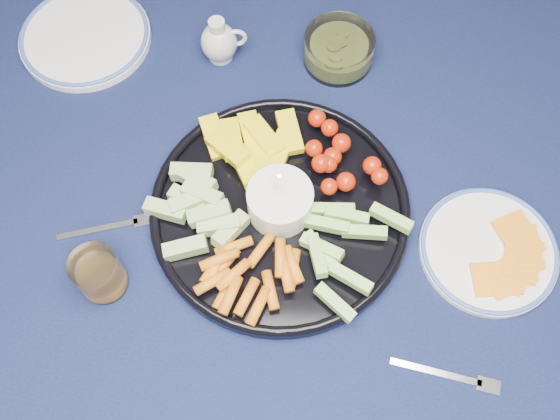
{
  "coord_description": "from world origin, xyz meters",
  "views": [
    {
      "loc": [
        -0.01,
        -0.35,
        1.6
      ],
      "look_at": [
        -0.02,
        0.05,
        0.76
      ],
      "focal_mm": 40.0,
      "sensor_mm": 36.0,
      "label": 1
    }
  ],
  "objects_px": {
    "dining_table": "(294,265)",
    "side_plate_extra": "(85,37)",
    "cheese_plate": "(489,249)",
    "crudite_platter": "(278,208)",
    "pickle_bowl": "(339,50)",
    "juice_tumbler": "(100,275)",
    "creamer_pitcher": "(220,42)"
  },
  "relations": [
    {
      "from": "creamer_pitcher",
      "to": "crudite_platter",
      "type": "bearing_deg",
      "value": -69.6
    },
    {
      "from": "creamer_pitcher",
      "to": "dining_table",
      "type": "bearing_deg",
      "value": -68.25
    },
    {
      "from": "crudite_platter",
      "to": "pickle_bowl",
      "type": "xyz_separation_m",
      "value": [
        0.09,
        0.3,
        0.0
      ]
    },
    {
      "from": "dining_table",
      "to": "pickle_bowl",
      "type": "xyz_separation_m",
      "value": [
        0.06,
        0.34,
        0.11
      ]
    },
    {
      "from": "juice_tumbler",
      "to": "cheese_plate",
      "type": "bearing_deg",
      "value": 7.19
    },
    {
      "from": "crudite_platter",
      "to": "cheese_plate",
      "type": "height_order",
      "value": "crudite_platter"
    },
    {
      "from": "crudite_platter",
      "to": "dining_table",
      "type": "bearing_deg",
      "value": -60.42
    },
    {
      "from": "dining_table",
      "to": "juice_tumbler",
      "type": "distance_m",
      "value": 0.3
    },
    {
      "from": "pickle_bowl",
      "to": "juice_tumbler",
      "type": "distance_m",
      "value": 0.53
    },
    {
      "from": "cheese_plate",
      "to": "crudite_platter",
      "type": "bearing_deg",
      "value": 170.96
    },
    {
      "from": "crudite_platter",
      "to": "creamer_pitcher",
      "type": "distance_m",
      "value": 0.32
    },
    {
      "from": "dining_table",
      "to": "crudite_platter",
      "type": "distance_m",
      "value": 0.12
    },
    {
      "from": "juice_tumbler",
      "to": "creamer_pitcher",
      "type": "bearing_deg",
      "value": 72.2
    },
    {
      "from": "dining_table",
      "to": "pickle_bowl",
      "type": "distance_m",
      "value": 0.37
    },
    {
      "from": "creamer_pitcher",
      "to": "pickle_bowl",
      "type": "distance_m",
      "value": 0.2
    },
    {
      "from": "juice_tumbler",
      "to": "dining_table",
      "type": "bearing_deg",
      "value": 14.81
    },
    {
      "from": "cheese_plate",
      "to": "side_plate_extra",
      "type": "height_order",
      "value": "cheese_plate"
    },
    {
      "from": "creamer_pitcher",
      "to": "cheese_plate",
      "type": "distance_m",
      "value": 0.54
    },
    {
      "from": "side_plate_extra",
      "to": "creamer_pitcher",
      "type": "bearing_deg",
      "value": -6.02
    },
    {
      "from": "dining_table",
      "to": "side_plate_extra",
      "type": "distance_m",
      "value": 0.53
    },
    {
      "from": "crudite_platter",
      "to": "side_plate_extra",
      "type": "xyz_separation_m",
      "value": [
        -0.35,
        0.32,
        -0.01
      ]
    },
    {
      "from": "dining_table",
      "to": "crudite_platter",
      "type": "height_order",
      "value": "crudite_platter"
    },
    {
      "from": "dining_table",
      "to": "creamer_pitcher",
      "type": "height_order",
      "value": "creamer_pitcher"
    },
    {
      "from": "dining_table",
      "to": "side_plate_extra",
      "type": "bearing_deg",
      "value": 135.48
    },
    {
      "from": "pickle_bowl",
      "to": "juice_tumbler",
      "type": "height_order",
      "value": "juice_tumbler"
    },
    {
      "from": "cheese_plate",
      "to": "juice_tumbler",
      "type": "height_order",
      "value": "juice_tumbler"
    },
    {
      "from": "crudite_platter",
      "to": "cheese_plate",
      "type": "xyz_separation_m",
      "value": [
        0.31,
        -0.05,
        -0.01
      ]
    },
    {
      "from": "side_plate_extra",
      "to": "pickle_bowl",
      "type": "bearing_deg",
      "value": -3.31
    },
    {
      "from": "dining_table",
      "to": "side_plate_extra",
      "type": "xyz_separation_m",
      "value": [
        -0.37,
        0.37,
        0.1
      ]
    },
    {
      "from": "creamer_pitcher",
      "to": "juice_tumbler",
      "type": "distance_m",
      "value": 0.44
    },
    {
      "from": "creamer_pitcher",
      "to": "side_plate_extra",
      "type": "height_order",
      "value": "creamer_pitcher"
    },
    {
      "from": "crudite_platter",
      "to": "pickle_bowl",
      "type": "height_order",
      "value": "crudite_platter"
    }
  ]
}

